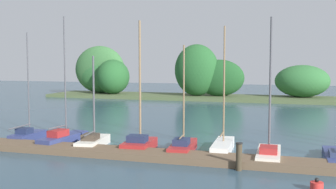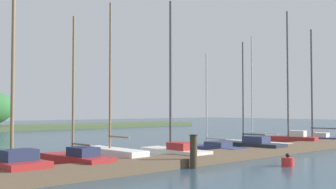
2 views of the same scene
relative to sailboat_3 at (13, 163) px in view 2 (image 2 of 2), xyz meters
The scene contains 12 objects.
dock_pier 6.29m from the sailboat_3, 14.58° to the right, with size 32.08×1.80×0.35m.
sailboat_3 is the anchor object (origin of this frame).
sailboat_4 2.44m from the sailboat_3, ahead, with size 1.35×3.74×5.79m.
sailboat_5 4.60m from the sailboat_3, 11.80° to the left, with size 1.05×3.85×6.81m.
sailboat_6 6.98m from the sailboat_3, ahead, with size 1.17×3.78×7.10m.
sailboat_7 10.23m from the sailboat_3, ahead, with size 1.14×4.16×5.14m.
sailboat_8 12.08m from the sailboat_3, ahead, with size 1.25×4.28×5.81m.
sailboat_9 14.43m from the sailboat_3, ahead, with size 1.26×4.46×6.55m.
sailboat_10 17.34m from the sailboat_3, ahead, with size 1.63×3.28×8.43m.
sailboat_11 19.86m from the sailboat_3, ahead, with size 1.88×3.42×7.57m.
mooring_piling_1 6.37m from the sailboat_3, 24.78° to the right, with size 0.31×0.31×1.26m.
channel_buoy_0 10.13m from the sailboat_3, 27.71° to the right, with size 0.49×0.49×0.50m.
Camera 2 is at (-11.22, -2.80, 2.19)m, focal length 43.31 mm.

